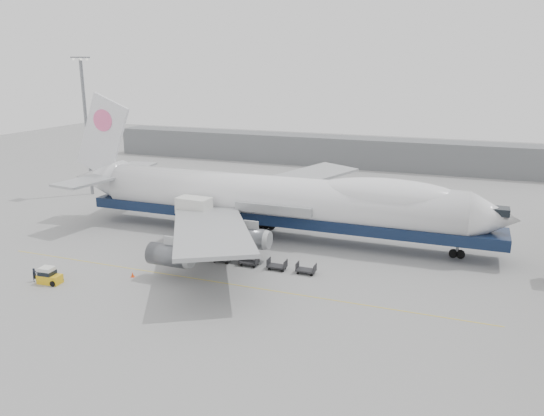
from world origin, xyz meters
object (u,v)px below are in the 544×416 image
at_px(catering_truck, 194,216).
at_px(ground_worker, 35,275).
at_px(airliner, 279,199).
at_px(baggage_tug, 49,276).

distance_m(catering_truck, ground_worker, 22.44).
relative_size(airliner, catering_truck, 10.95).
distance_m(airliner, baggage_tug, 31.68).
height_order(catering_truck, ground_worker, catering_truck).
distance_m(baggage_tug, ground_worker, 1.90).
bearing_deg(baggage_tug, airliner, 48.51).
bearing_deg(airliner, catering_truck, -154.17).
relative_size(airliner, ground_worker, 41.65).
distance_m(airliner, catering_truck, 12.24).
xyz_separation_m(baggage_tug, ground_worker, (-1.89, -0.19, -0.04)).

